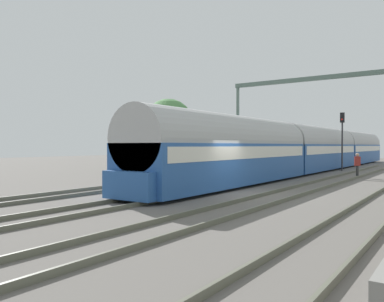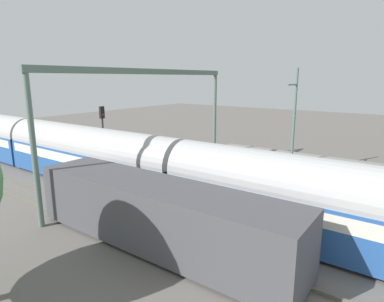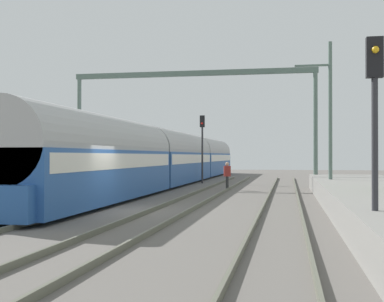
% 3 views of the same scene
% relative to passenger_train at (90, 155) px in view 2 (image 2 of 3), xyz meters
% --- Properties ---
extents(passenger_train, '(2.93, 49.20, 3.82)m').
position_rel_passenger_train_xyz_m(passenger_train, '(0.00, 0.00, 0.00)').
color(passenger_train, '#28569E').
rests_on(passenger_train, ground).
extents(freight_car, '(2.80, 13.00, 2.70)m').
position_rel_passenger_train_xyz_m(freight_car, '(-4.07, -9.99, -0.50)').
color(freight_car, '#47474C').
rests_on(freight_car, ground).
extents(person_crossing, '(0.45, 0.34, 1.73)m').
position_rel_passenger_train_xyz_m(person_crossing, '(4.72, -6.74, -0.94)').
color(person_crossing, '#303030').
rests_on(person_crossing, ground).
extents(railway_signal_far, '(0.36, 0.30, 5.21)m').
position_rel_passenger_train_xyz_m(railway_signal_far, '(1.92, 0.82, 1.35)').
color(railway_signal_far, '#2D2D33').
rests_on(railway_signal_far, ground).
extents(catenary_gantry, '(16.60, 0.28, 7.86)m').
position_rel_passenger_train_xyz_m(catenary_gantry, '(2.03, -3.98, 3.94)').
color(catenary_gantry, slate).
rests_on(catenary_gantry, ground).
extents(catenary_pole_east_mid, '(1.90, 0.20, 8.00)m').
position_rel_passenger_train_xyz_m(catenary_pole_east_mid, '(10.49, -10.79, 2.18)').
color(catenary_pole_east_mid, slate).
rests_on(catenary_pole_east_mid, ground).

